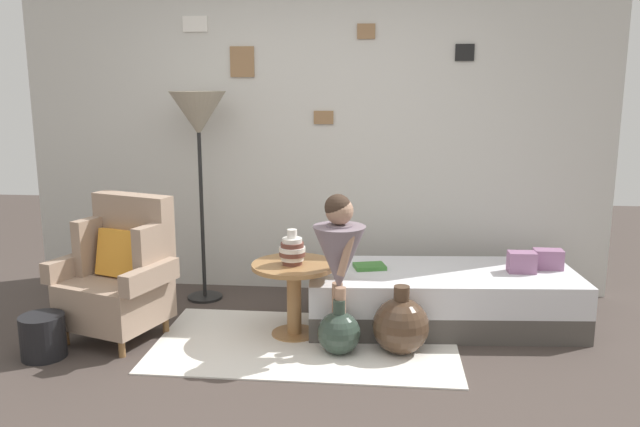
{
  "coord_description": "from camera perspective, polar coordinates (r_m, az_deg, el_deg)",
  "views": [
    {
      "loc": [
        0.58,
        -3.31,
        1.74
      ],
      "look_at": [
        0.15,
        0.95,
        0.85
      ],
      "focal_mm": 36.0,
      "sensor_mm": 36.0,
      "label": 1
    }
  ],
  "objects": [
    {
      "name": "vase_striped",
      "position": [
        4.34,
        -2.48,
        -3.29
      ],
      "size": [
        0.18,
        0.18,
        0.24
      ],
      "color": "brown",
      "rests_on": "side_table"
    },
    {
      "name": "gallery_wall",
      "position": [
        5.31,
        -0.54,
        7.0
      ],
      "size": [
        4.8,
        0.12,
        2.6
      ],
      "color": "beige",
      "rests_on": "ground"
    },
    {
      "name": "side_table",
      "position": [
        4.42,
        -2.33,
        -6.26
      ],
      "size": [
        0.58,
        0.58,
        0.52
      ],
      "color": "#9E7042",
      "rests_on": "ground"
    },
    {
      "name": "ground_plane",
      "position": [
        3.78,
        -3.84,
        -15.65
      ],
      "size": [
        12.0,
        12.0,
        0.0
      ],
      "primitive_type": "plane",
      "color": "#423833"
    },
    {
      "name": "book_on_daybed",
      "position": [
        4.69,
        4.43,
        -4.71
      ],
      "size": [
        0.25,
        0.21,
        0.03
      ],
      "primitive_type": "cube",
      "rotation": [
        0.0,
        0.0,
        0.26
      ],
      "color": "#3D7D34",
      "rests_on": "daybed"
    },
    {
      "name": "pillow_head",
      "position": [
        4.94,
        19.61,
        -3.84
      ],
      "size": [
        0.2,
        0.12,
        0.14
      ],
      "primitive_type": "cube",
      "rotation": [
        0.0,
        0.0,
        -0.0
      ],
      "color": "gray",
      "rests_on": "daybed"
    },
    {
      "name": "floor_lamp",
      "position": [
        5.08,
        -10.77,
        8.18
      ],
      "size": [
        0.44,
        0.44,
        1.66
      ],
      "color": "black",
      "rests_on": "ground"
    },
    {
      "name": "magazine_basket",
      "position": [
        4.52,
        -23.4,
        -10.0
      ],
      "size": [
        0.28,
        0.28,
        0.28
      ],
      "primitive_type": "cylinder",
      "color": "black",
      "rests_on": "ground"
    },
    {
      "name": "person_child",
      "position": [
        4.1,
        1.71,
        -3.53
      ],
      "size": [
        0.34,
        0.34,
        1.04
      ],
      "color": "#A37A60",
      "rests_on": "ground"
    },
    {
      "name": "daybed",
      "position": [
        4.76,
        10.77,
        -7.35
      ],
      "size": [
        1.96,
        0.95,
        0.4
      ],
      "color": "#4C4742",
      "rests_on": "ground"
    },
    {
      "name": "pillow_mid",
      "position": [
        4.79,
        17.49,
        -4.15
      ],
      "size": [
        0.2,
        0.13,
        0.15
      ],
      "primitive_type": "cube",
      "rotation": [
        0.0,
        0.0,
        0.03
      ],
      "color": "gray",
      "rests_on": "daybed"
    },
    {
      "name": "rug",
      "position": [
        4.4,
        -1.25,
        -11.47
      ],
      "size": [
        2.01,
        1.13,
        0.01
      ],
      "primitive_type": "cube",
      "color": "silver",
      "rests_on": "ground"
    },
    {
      "name": "armchair",
      "position": [
        4.61,
        -17.31,
        -5.18
      ],
      "size": [
        0.87,
        0.76,
        0.97
      ],
      "color": "olive",
      "rests_on": "ground"
    },
    {
      "name": "demijohn_far",
      "position": [
        4.24,
        7.19,
        -9.84
      ],
      "size": [
        0.37,
        0.37,
        0.45
      ],
      "color": "#473323",
      "rests_on": "ground"
    },
    {
      "name": "demijohn_near",
      "position": [
        4.21,
        1.7,
        -10.52
      ],
      "size": [
        0.28,
        0.28,
        0.37
      ],
      "color": "#2D3D33",
      "rests_on": "ground"
    }
  ]
}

